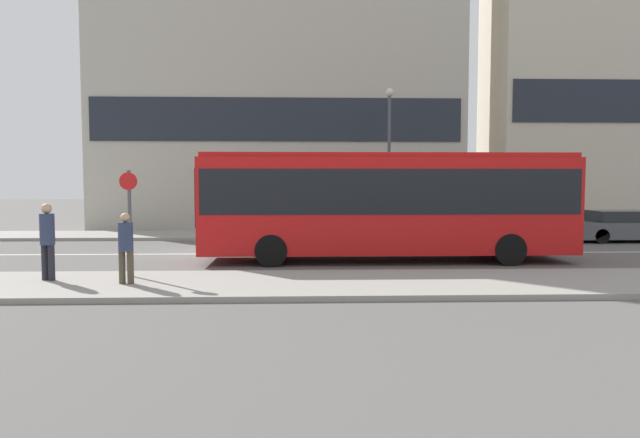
{
  "coord_description": "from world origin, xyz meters",
  "views": [
    {
      "loc": [
        3.1,
        -19.72,
        2.53
      ],
      "look_at": [
        3.75,
        -1.61,
        1.31
      ],
      "focal_mm": 32.0,
      "sensor_mm": 36.0,
      "label": 1
    }
  ],
  "objects_px": {
    "parked_car_0": "(506,227)",
    "pedestrian_near_stop": "(47,236)",
    "parked_car_1": "(621,227)",
    "street_lamp": "(389,145)",
    "pedestrian_down_pavement": "(126,244)",
    "bus_stop_sign": "(130,215)",
    "city_bus": "(386,200)"
  },
  "relations": [
    {
      "from": "parked_car_0",
      "to": "pedestrian_near_stop",
      "type": "distance_m",
      "value": 17.38
    },
    {
      "from": "parked_car_0",
      "to": "parked_car_1",
      "type": "bearing_deg",
      "value": 0.01
    },
    {
      "from": "street_lamp",
      "to": "parked_car_1",
      "type": "bearing_deg",
      "value": -10.57
    },
    {
      "from": "parked_car_1",
      "to": "pedestrian_down_pavement",
      "type": "xyz_separation_m",
      "value": [
        -17.47,
        -9.91,
        0.45
      ]
    },
    {
      "from": "pedestrian_near_stop",
      "to": "bus_stop_sign",
      "type": "distance_m",
      "value": 1.95
    },
    {
      "from": "city_bus",
      "to": "bus_stop_sign",
      "type": "distance_m",
      "value": 7.77
    },
    {
      "from": "city_bus",
      "to": "parked_car_1",
      "type": "distance_m",
      "value": 12.09
    },
    {
      "from": "city_bus",
      "to": "parked_car_1",
      "type": "relative_size",
      "value": 2.79
    },
    {
      "from": "pedestrian_near_stop",
      "to": "bus_stop_sign",
      "type": "height_order",
      "value": "bus_stop_sign"
    },
    {
      "from": "parked_car_0",
      "to": "bus_stop_sign",
      "type": "relative_size",
      "value": 1.51
    },
    {
      "from": "parked_car_0",
      "to": "pedestrian_down_pavement",
      "type": "bearing_deg",
      "value": -141.81
    },
    {
      "from": "bus_stop_sign",
      "to": "pedestrian_near_stop",
      "type": "bearing_deg",
      "value": -164.44
    },
    {
      "from": "parked_car_1",
      "to": "pedestrian_down_pavement",
      "type": "relative_size",
      "value": 2.49
    },
    {
      "from": "parked_car_0",
      "to": "city_bus",
      "type": "bearing_deg",
      "value": -137.17
    },
    {
      "from": "bus_stop_sign",
      "to": "street_lamp",
      "type": "distance_m",
      "value": 13.64
    },
    {
      "from": "pedestrian_near_stop",
      "to": "pedestrian_down_pavement",
      "type": "distance_m",
      "value": 2.1
    },
    {
      "from": "city_bus",
      "to": "parked_car_0",
      "type": "relative_size",
      "value": 2.87
    },
    {
      "from": "pedestrian_near_stop",
      "to": "bus_stop_sign",
      "type": "bearing_deg",
      "value": 34.51
    },
    {
      "from": "parked_car_0",
      "to": "parked_car_1",
      "type": "height_order",
      "value": "parked_car_0"
    },
    {
      "from": "bus_stop_sign",
      "to": "pedestrian_down_pavement",
      "type": "bearing_deg",
      "value": -78.85
    },
    {
      "from": "parked_car_0",
      "to": "pedestrian_down_pavement",
      "type": "xyz_separation_m",
      "value": [
        -12.6,
        -9.91,
        0.45
      ]
    },
    {
      "from": "pedestrian_down_pavement",
      "to": "street_lamp",
      "type": "distance_m",
      "value": 14.46
    },
    {
      "from": "city_bus",
      "to": "street_lamp",
      "type": "relative_size",
      "value": 1.79
    },
    {
      "from": "city_bus",
      "to": "parked_car_1",
      "type": "xyz_separation_m",
      "value": [
        10.72,
        5.42,
        -1.32
      ]
    },
    {
      "from": "city_bus",
      "to": "pedestrian_down_pavement",
      "type": "height_order",
      "value": "city_bus"
    },
    {
      "from": "parked_car_1",
      "to": "bus_stop_sign",
      "type": "bearing_deg",
      "value": -153.36
    },
    {
      "from": "pedestrian_near_stop",
      "to": "city_bus",
      "type": "bearing_deg",
      "value": 43.22
    },
    {
      "from": "parked_car_0",
      "to": "pedestrian_near_stop",
      "type": "height_order",
      "value": "pedestrian_near_stop"
    },
    {
      "from": "city_bus",
      "to": "pedestrian_near_stop",
      "type": "height_order",
      "value": "city_bus"
    },
    {
      "from": "parked_car_0",
      "to": "pedestrian_down_pavement",
      "type": "distance_m",
      "value": 16.03
    },
    {
      "from": "pedestrian_down_pavement",
      "to": "street_lamp",
      "type": "relative_size",
      "value": 0.26
    },
    {
      "from": "city_bus",
      "to": "pedestrian_near_stop",
      "type": "distance_m",
      "value": 9.65
    }
  ]
}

